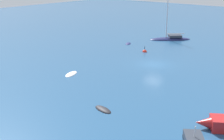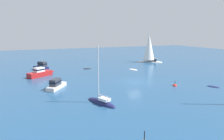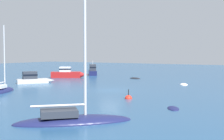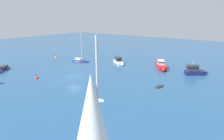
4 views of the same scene
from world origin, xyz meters
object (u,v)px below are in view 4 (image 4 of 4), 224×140
yacht_1 (1,70)px  dinghy (160,87)px  motor_cruiser (119,61)px  channel_buoy (56,57)px  sailboat (92,138)px  powerboat (195,71)px  mooring_buoy (37,78)px  yacht (80,62)px  launch (161,65)px  rib (96,100)px

yacht_1 → dinghy: (11.45, -32.27, -0.14)m
motor_cruiser → channel_buoy: motor_cruiser is taller
channel_buoy → yacht_1: bearing=-173.9°
sailboat → dinghy: (20.77, 3.32, -3.92)m
powerboat → channel_buoy: 37.75m
powerboat → mooring_buoy: powerboat is taller
yacht → motor_cruiser: bearing=2.3°
motor_cruiser → sailboat: sailboat is taller
channel_buoy → powerboat: bearing=-80.5°
launch → dinghy: bearing=-13.0°
channel_buoy → dinghy: bearing=-97.8°
yacht_1 → rib: bearing=48.1°
dinghy → mooring_buoy: 23.29m
launch → rib: bearing=-36.9°
yacht_1 → mooring_buoy: yacht_1 is taller
launch → motor_cruiser: bearing=-112.8°
motor_cruiser → sailboat: bearing=-23.5°
mooring_buoy → powerboat: bearing=-49.8°
powerboat → dinghy: size_ratio=1.94×
powerboat → dinghy: powerboat is taller
rib → channel_buoy: size_ratio=1.85×
sailboat → rib: size_ratio=3.95×
rib → yacht_1: (-1.19, 26.77, 0.14)m
sailboat → yacht: size_ratio=1.35×
motor_cruiser → yacht_1: yacht_1 is taller
motor_cruiser → yacht: size_ratio=0.62×
powerboat → motor_cruiser: bearing=148.5°
launch → channel_buoy: (-6.56, 29.88, -0.72)m
launch → powerboat: 7.36m
motor_cruiser → yacht: 10.32m
dinghy → channel_buoy: size_ratio=1.59×
yacht → yacht_1: yacht_1 is taller
motor_cruiser → mooring_buoy: bearing=-73.2°
rib → mooring_buoy: (0.50, 15.64, 0.01)m
launch → yacht_1: size_ratio=0.66×
motor_cruiser → sailboat: (-30.06, -17.96, 3.25)m
yacht_1 → mooring_buoy: bearing=54.2°
yacht_1 → channel_buoy: size_ratio=6.08×
yacht → mooring_buoy: 14.82m
launch → channel_buoy: size_ratio=4.03×
yacht → dinghy: yacht is taller
sailboat → mooring_buoy: sailboat is taller
dinghy → mooring_buoy: size_ratio=1.86×
launch → mooring_buoy: (-20.97, 17.03, -0.73)m
rib → powerboat: bearing=45.9°
channel_buoy → yacht: bearing=-89.1°
sailboat → yacht_1: sailboat is taller
yacht → dinghy: size_ratio=3.40×
powerboat → launch: bearing=140.7°
sailboat → rib: bearing=74.2°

